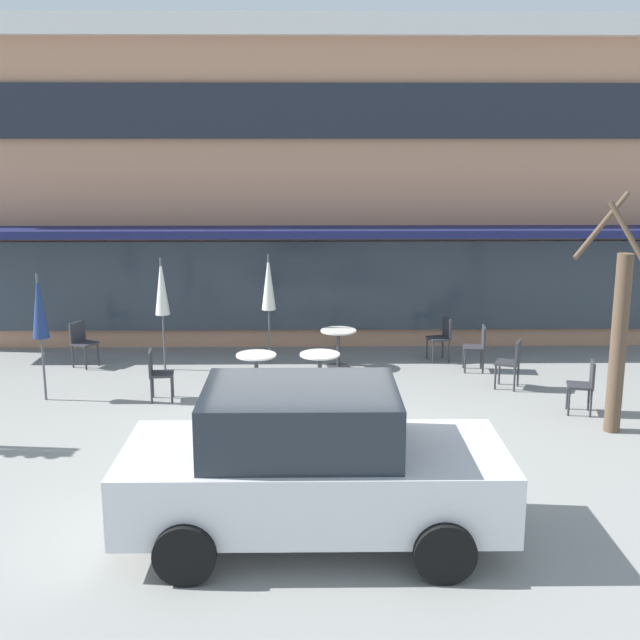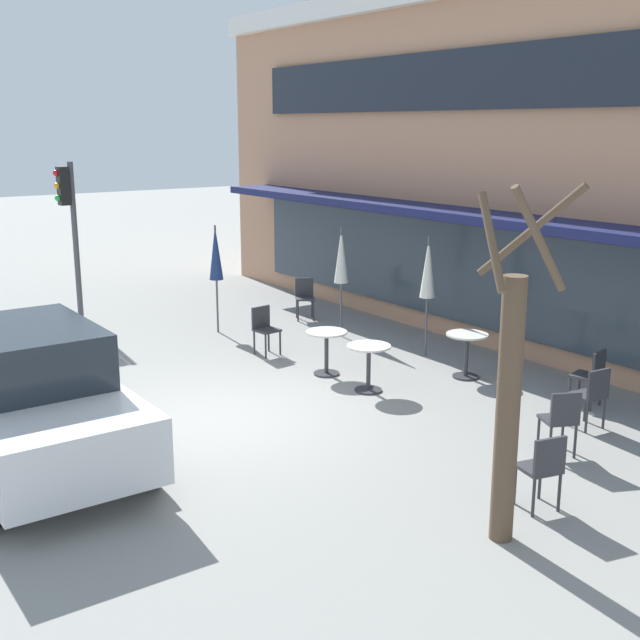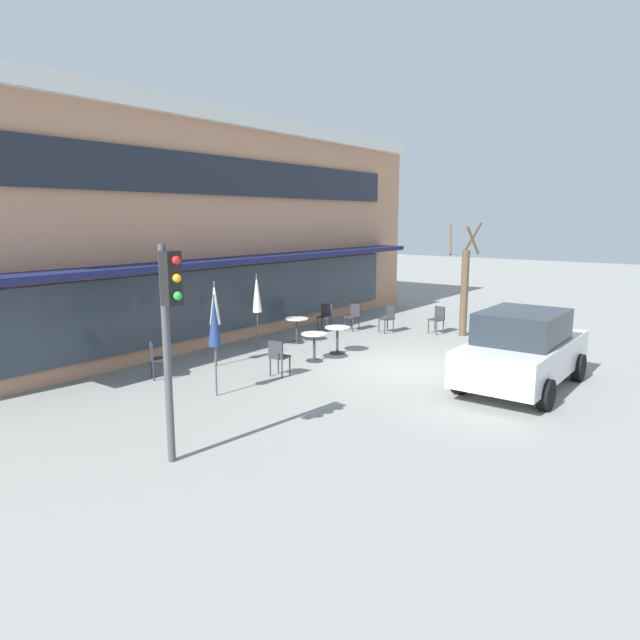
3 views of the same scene
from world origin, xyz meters
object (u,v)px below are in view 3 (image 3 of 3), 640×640
object	(u,v)px
patio_umbrella_cream_folded	(214,321)
cafe_chair_5	(353,315)
cafe_chair_3	(388,317)
cafe_chair_0	(278,355)
patio_umbrella_corner_open	(257,294)
cafe_table_streetside	(314,342)
patio_umbrella_green_folded	(215,304)
cafe_table_by_tree	(297,326)
cafe_table_near_wall	(337,335)
cafe_chair_1	(156,357)
traffic_light_pole	(169,318)
cafe_chair_4	(438,318)
street_tree	(464,287)
cafe_chair_2	(325,315)
parked_sedan	(523,349)

from	to	relation	value
patio_umbrella_cream_folded	cafe_chair_5	world-z (taller)	patio_umbrella_cream_folded
cafe_chair_3	cafe_chair_0	bearing A→B (deg)	-174.59
patio_umbrella_corner_open	cafe_chair_5	size ratio (longest dim) A/B	2.47
cafe_table_streetside	patio_umbrella_green_folded	distance (m)	2.80
cafe_table_streetside	cafe_table_by_tree	distance (m)	2.35
cafe_table_near_wall	patio_umbrella_cream_folded	xyz separation A→B (m)	(-4.73, -0.16, 1.11)
cafe_table_streetside	cafe_chair_5	distance (m)	4.45
cafe_chair_3	cafe_table_streetside	bearing A→B (deg)	-175.10
cafe_chair_1	traffic_light_pole	size ratio (longest dim) A/B	0.26
cafe_table_streetside	cafe_chair_4	size ratio (longest dim) A/B	0.85
patio_umbrella_cream_folded	cafe_chair_1	distance (m)	2.39
patio_umbrella_green_folded	street_tree	size ratio (longest dim) A/B	0.60
cafe_table_near_wall	cafe_chair_2	size ratio (longest dim) A/B	0.85
cafe_table_streetside	cafe_chair_4	bearing A→B (deg)	-10.37
patio_umbrella_cream_folded	cafe_chair_5	xyz separation A→B (m)	(7.80, 1.66, -1.10)
patio_umbrella_corner_open	cafe_chair_2	world-z (taller)	patio_umbrella_corner_open
patio_umbrella_green_folded	street_tree	world-z (taller)	street_tree
cafe_chair_2	parked_sedan	size ratio (longest dim) A/B	0.21
cafe_chair_3	parked_sedan	world-z (taller)	parked_sedan
cafe_chair_5	street_tree	world-z (taller)	street_tree
cafe_table_by_tree	cafe_chair_2	xyz separation A→B (m)	(2.11, 0.47, 0.01)
cafe_table_streetside	patio_umbrella_corner_open	world-z (taller)	patio_umbrella_corner_open
cafe_chair_2	parked_sedan	world-z (taller)	parked_sedan
cafe_table_by_tree	cafe_chair_2	bearing A→B (deg)	12.63
cafe_chair_3	patio_umbrella_cream_folded	bearing A→B (deg)	-176.34
parked_sedan	cafe_chair_3	bearing A→B (deg)	56.83
patio_umbrella_corner_open	cafe_table_near_wall	bearing A→B (deg)	-65.39
cafe_chair_2	street_tree	size ratio (longest dim) A/B	0.24
cafe_table_streetside	cafe_chair_0	xyz separation A→B (m)	(-1.68, -0.20, 0.01)
patio_umbrella_cream_folded	cafe_chair_4	size ratio (longest dim) A/B	2.47
cafe_table_streetside	parked_sedan	distance (m)	5.25
parked_sedan	cafe_chair_0	bearing A→B (deg)	117.73
cafe_chair_2	traffic_light_pole	bearing A→B (deg)	-156.01
cafe_chair_1	cafe_chair_4	distance (m)	9.44
street_tree	cafe_chair_2	bearing A→B (deg)	115.59
patio_umbrella_green_folded	patio_umbrella_cream_folded	xyz separation A→B (m)	(-1.73, -1.86, 0.00)
patio_umbrella_cream_folded	patio_umbrella_corner_open	bearing A→B (deg)	31.46
patio_umbrella_cream_folded	patio_umbrella_corner_open	distance (m)	4.40
cafe_chair_2	patio_umbrella_green_folded	bearing A→B (deg)	-174.16
cafe_chair_3	parked_sedan	bearing A→B (deg)	-123.17
patio_umbrella_cream_folded	parked_sedan	size ratio (longest dim) A/B	0.52
cafe_table_streetside	patio_umbrella_cream_folded	size ratio (longest dim) A/B	0.35
cafe_table_streetside	cafe_chair_1	distance (m)	4.08
parked_sedan	patio_umbrella_cream_folded	bearing A→B (deg)	132.15
cafe_table_by_tree	cafe_chair_0	size ratio (longest dim) A/B	0.85
patio_umbrella_cream_folded	cafe_table_near_wall	bearing A→B (deg)	1.95
parked_sedan	street_tree	world-z (taller)	street_tree
cafe_table_streetside	street_tree	size ratio (longest dim) A/B	0.21
patio_umbrella_green_folded	cafe_chair_0	distance (m)	2.23
cafe_table_near_wall	cafe_chair_3	xyz separation A→B (m)	(3.45, 0.36, 0.01)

